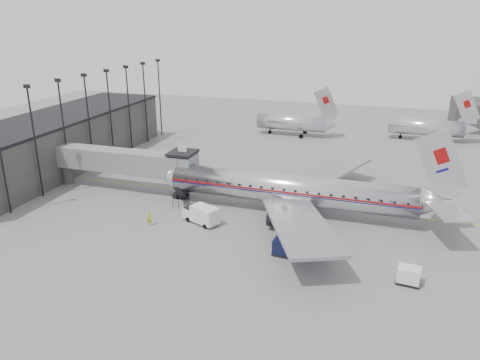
# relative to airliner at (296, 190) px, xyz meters

# --- Properties ---
(ground) EXTENTS (160.00, 160.00, 0.00)m
(ground) POSITION_rel_airliner_xyz_m (-6.77, -3.00, -3.05)
(ground) COLOR slate
(ground) RESTS_ON ground
(terminal) EXTENTS (12.00, 46.00, 8.00)m
(terminal) POSITION_rel_airliner_xyz_m (-40.77, 7.00, 0.95)
(terminal) COLOR #3A3735
(terminal) RESTS_ON ground
(apron_line) EXTENTS (60.00, 0.15, 0.01)m
(apron_line) POSITION_rel_airliner_xyz_m (-3.77, 3.00, -3.05)
(apron_line) COLOR gold
(apron_line) RESTS_ON ground
(jet_bridge) EXTENTS (21.00, 6.20, 7.10)m
(jet_bridge) POSITION_rel_airliner_xyz_m (-23.43, 0.67, 1.13)
(jet_bridge) COLOR slate
(jet_bridge) RESTS_ON ground
(floodlight_masts) EXTENTS (0.90, 42.25, 15.25)m
(floodlight_masts) POSITION_rel_airliner_xyz_m (-34.27, 10.00, 5.31)
(floodlight_masts) COLOR black
(floodlight_masts) RESTS_ON ground
(distant_aircraft_near) EXTENTS (16.39, 3.20, 10.26)m
(distant_aircraft_near) POSITION_rel_airliner_xyz_m (-8.56, 39.00, -0.32)
(distant_aircraft_near) COLOR silver
(distant_aircraft_near) RESTS_ON ground
(distant_aircraft_mid) EXTENTS (16.39, 3.20, 10.26)m
(distant_aircraft_mid) POSITION_rel_airliner_xyz_m (17.44, 43.00, -0.32)
(distant_aircraft_mid) COLOR silver
(distant_aircraft_mid) RESTS_ON ground
(airliner) EXTENTS (38.35, 35.57, 12.14)m
(airliner) POSITION_rel_airliner_xyz_m (0.00, 0.00, 0.00)
(airliner) COLOR silver
(airliner) RESTS_ON ground
(service_van) EXTENTS (5.03, 3.52, 2.21)m
(service_van) POSITION_rel_airliner_xyz_m (-10.18, -6.46, -1.89)
(service_van) COLOR silver
(service_van) RESTS_ON ground
(baggage_cart_navy) EXTENTS (2.38, 1.91, 1.74)m
(baggage_cart_navy) POSITION_rel_airliner_xyz_m (1.01, -11.18, -2.13)
(baggage_cart_navy) COLOR black
(baggage_cart_navy) RESTS_ON ground
(baggage_cart_white) EXTENTS (2.30, 1.86, 1.67)m
(baggage_cart_white) POSITION_rel_airliner_xyz_m (13.27, -13.00, -2.16)
(baggage_cart_white) COLOR silver
(baggage_cart_white) RESTS_ON ground
(ramp_worker) EXTENTS (0.71, 0.56, 1.74)m
(ramp_worker) POSITION_rel_airliner_xyz_m (-15.78, -9.00, -2.18)
(ramp_worker) COLOR #ACC517
(ramp_worker) RESTS_ON ground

